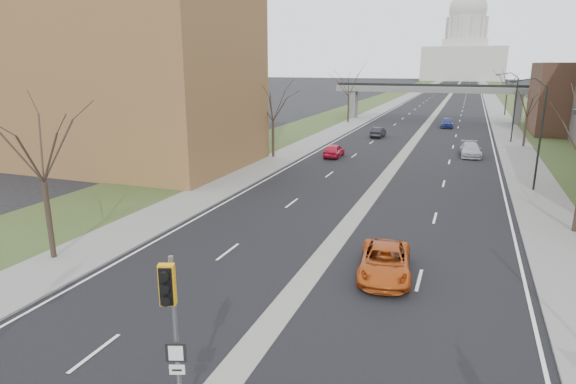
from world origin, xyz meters
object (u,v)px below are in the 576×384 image
Objects in this scene: car_right_near at (385,262)px; car_right_far at (447,122)px; car_right_mid at (470,150)px; car_left_far at (378,132)px; signal_pole_median at (172,314)px; car_left_near at (334,150)px.

car_right_near is 59.53m from car_right_far.
car_right_mid is 25.57m from car_right_far.
car_right_mid reaches higher than car_left_far.
car_left_far is 0.88× the size of car_right_far.
car_left_far is (-4.78, 57.02, -2.78)m from signal_pole_median.
car_left_near is 32.51m from car_right_far.
car_right_near is 1.00× the size of car_right_mid.
car_left_far is at bearing 75.14° from signal_pole_median.
signal_pole_median is 1.18× the size of car_left_near.
signal_pole_median reaches higher than car_right_near.
car_left_far is at bearing 92.99° from car_right_near.
car_right_mid is at bearing 140.42° from car_left_far.
car_right_mid is at bearing -84.65° from car_right_far.
car_left_far is 0.80× the size of car_right_near.
car_right_near is at bearing -100.38° from car_right_mid.
car_left_near is 0.82× the size of car_right_near.
car_right_far is at bearing -109.75° from car_left_near.
car_right_near is at bearing 108.30° from car_left_near.
car_left_near is 30.45m from car_right_near.
car_left_near is 14.97m from car_right_mid.
signal_pole_median is 57.29m from car_left_far.
signal_pole_median is 41.18m from car_left_near.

